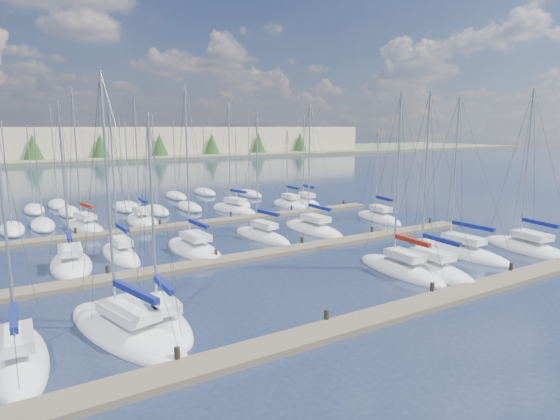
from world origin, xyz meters
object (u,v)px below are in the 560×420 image
sailboat_k (262,236)px  sailboat_a (19,360)px  sailboat_g (526,248)px  sailboat_i (121,254)px  sailboat_o (142,221)px  sailboat_l (313,229)px  sailboat_q (289,205)px  sailboat_c (161,324)px  sailboat_f (458,252)px  sailboat_d (400,270)px  sailboat_j (194,249)px  sailboat_p (234,209)px  sailboat_b (125,331)px  sailboat_m (378,218)px  sailboat_e (428,269)px  sailboat_h (71,265)px  sailboat_r (306,203)px  sailboat_n (84,227)px

sailboat_k → sailboat_a: sailboat_k is taller
sailboat_g → sailboat_i: 33.19m
sailboat_o → sailboat_a: bearing=-112.6°
sailboat_l → sailboat_g: (10.91, -15.28, 0.01)m
sailboat_q → sailboat_l: bearing=-112.2°
sailboat_c → sailboat_f: sailboat_f is taller
sailboat_d → sailboat_i: (-15.90, 14.42, 0.01)m
sailboat_l → sailboat_j: sailboat_j is taller
sailboat_p → sailboat_b: size_ratio=1.02×
sailboat_k → sailboat_m: (15.19, 0.77, -0.01)m
sailboat_p → sailboat_o: bearing=176.1°
sailboat_e → sailboat_c: sailboat_e is taller
sailboat_h → sailboat_f: (27.18, -12.54, 0.00)m
sailboat_r → sailboat_p: (-10.08, 0.87, -0.01)m
sailboat_k → sailboat_q: 17.88m
sailboat_p → sailboat_c: sailboat_p is taller
sailboat_o → sailboat_j: sailboat_o is taller
sailboat_b → sailboat_j: size_ratio=0.95×
sailboat_o → sailboat_h: bearing=-120.9°
sailboat_n → sailboat_q: bearing=-9.5°
sailboat_j → sailboat_c: bearing=-120.7°
sailboat_k → sailboat_a: (-20.36, -14.75, -0.01)m
sailboat_f → sailboat_i: size_ratio=1.05×
sailboat_r → sailboat_j: (-21.19, -14.44, -0.01)m
sailboat_o → sailboat_q: sailboat_o is taller
sailboat_a → sailboat_q: size_ratio=1.09×
sailboat_e → sailboat_r: 29.65m
sailboat_r → sailboat_o: 21.58m
sailboat_g → sailboat_i: size_ratio=1.11×
sailboat_n → sailboat_i: 12.52m
sailboat_p → sailboat_q: sailboat_p is taller
sailboat_m → sailboat_o: bearing=159.5°
sailboat_d → sailboat_q: sailboat_d is taller
sailboat_j → sailboat_q: bearing=34.9°
sailboat_a → sailboat_o: 30.68m
sailboat_h → sailboat_j: 9.30m
sailboat_j → sailboat_i: (-5.55, 1.44, 0.02)m
sailboat_o → sailboat_q: 19.13m
sailboat_r → sailboat_h: bearing=-148.5°
sailboat_l → sailboat_h: (-22.11, -0.52, 0.00)m
sailboat_c → sailboat_f: size_ratio=0.88×
sailboat_a → sailboat_c: 6.44m
sailboat_m → sailboat_f: (-4.33, -13.79, -0.00)m
sailboat_e → sailboat_d: (-1.88, 0.84, 0.00)m
sailboat_b → sailboat_f: sailboat_b is taller
sailboat_r → sailboat_g: size_ratio=0.89×
sailboat_l → sailboat_d: size_ratio=1.00×
sailboat_n → sailboat_o: sailboat_n is taller
sailboat_l → sailboat_i: size_ratio=1.05×
sailboat_k → sailboat_m: sailboat_k is taller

